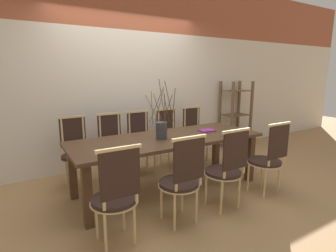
{
  "coord_description": "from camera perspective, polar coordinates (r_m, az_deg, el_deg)",
  "views": [
    {
      "loc": [
        -1.7,
        -2.86,
        1.55
      ],
      "look_at": [
        0.0,
        0.0,
        0.87
      ],
      "focal_mm": 28.0,
      "sensor_mm": 36.0,
      "label": 1
    }
  ],
  "objects": [
    {
      "name": "wall_rear",
      "position": [
        4.52,
        -8.8,
        12.02
      ],
      "size": [
        12.0,
        0.06,
        3.2
      ],
      "color": "beige",
      "rests_on": "ground_plane"
    },
    {
      "name": "chair_near_left",
      "position": [
        2.71,
        3.0,
        -11.29
      ],
      "size": [
        0.44,
        0.44,
        0.96
      ],
      "color": "black",
      "rests_on": "ground_plane"
    },
    {
      "name": "chair_far_right",
      "position": [
        4.39,
        0.37,
        -2.31
      ],
      "size": [
        0.44,
        0.44,
        0.96
      ],
      "rotation": [
        0.0,
        0.0,
        3.14
      ],
      "color": "black",
      "rests_on": "ground_plane"
    },
    {
      "name": "book_stack",
      "position": [
        3.82,
        8.46,
        -0.98
      ],
      "size": [
        0.23,
        0.18,
        0.02
      ],
      "color": "#842D8C",
      "rests_on": "dining_table"
    },
    {
      "name": "chair_far_leftend",
      "position": [
        3.86,
        -19.41,
        -4.94
      ],
      "size": [
        0.44,
        0.44,
        0.96
      ],
      "rotation": [
        0.0,
        0.0,
        3.14
      ],
      "color": "black",
      "rests_on": "ground_plane"
    },
    {
      "name": "chair_near_right",
      "position": [
        3.57,
        21.03,
        -6.36
      ],
      "size": [
        0.44,
        0.44,
        0.96
      ],
      "color": "black",
      "rests_on": "ground_plane"
    },
    {
      "name": "chair_near_leftend",
      "position": [
        2.43,
        -11.26,
        -14.36
      ],
      "size": [
        0.44,
        0.44,
        0.96
      ],
      "color": "black",
      "rests_on": "ground_plane"
    },
    {
      "name": "vase_centerpiece",
      "position": [
        3.32,
        -1.42,
        -0.65
      ],
      "size": [
        0.39,
        0.37,
        0.76
      ],
      "color": "#33383D",
      "rests_on": "dining_table"
    },
    {
      "name": "chair_far_left",
      "position": [
        3.99,
        -11.92,
        -4.0
      ],
      "size": [
        0.44,
        0.44,
        0.96
      ],
      "rotation": [
        0.0,
        0.0,
        3.14
      ],
      "color": "black",
      "rests_on": "ground_plane"
    },
    {
      "name": "dining_table",
      "position": [
        3.45,
        0.0,
        -3.87
      ],
      "size": [
        2.53,
        0.95,
        0.72
      ],
      "color": "#4C3321",
      "rests_on": "ground_plane"
    },
    {
      "name": "ground_plane",
      "position": [
        3.67,
        0.0,
        -13.44
      ],
      "size": [
        16.0,
        16.0,
        0.0
      ],
      "primitive_type": "plane",
      "color": "#A87F51"
    },
    {
      "name": "chair_far_center",
      "position": [
        4.15,
        -5.82,
        -3.18
      ],
      "size": [
        0.44,
        0.44,
        0.96
      ],
      "rotation": [
        0.0,
        0.0,
        3.14
      ],
      "color": "black",
      "rests_on": "ground_plane"
    },
    {
      "name": "chair_near_center",
      "position": [
        3.07,
        12.63,
        -8.78
      ],
      "size": [
        0.44,
        0.44,
        0.96
      ],
      "color": "black",
      "rests_on": "ground_plane"
    },
    {
      "name": "shelving_rack",
      "position": [
        5.63,
        14.43,
        2.34
      ],
      "size": [
        0.58,
        0.4,
        1.38
      ],
      "color": "brown",
      "rests_on": "ground_plane"
    },
    {
      "name": "chair_far_rightend",
      "position": [
        4.68,
        5.92,
        -1.51
      ],
      "size": [
        0.44,
        0.44,
        0.96
      ],
      "rotation": [
        0.0,
        0.0,
        3.14
      ],
      "color": "black",
      "rests_on": "ground_plane"
    }
  ]
}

